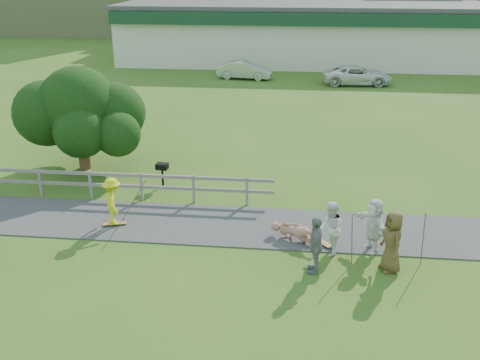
{
  "coord_description": "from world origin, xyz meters",
  "views": [
    {
      "loc": [
        3.69,
        -14.76,
        8.39
      ],
      "look_at": [
        1.88,
        2.0,
        1.52
      ],
      "focal_mm": 40.0,
      "sensor_mm": 36.0,
      "label": 1
    }
  ],
  "objects_px": {
    "car_silver": "(245,70)",
    "tree": "(81,127)",
    "spectator_a": "(330,229)",
    "spectator_c": "(392,241)",
    "car_white": "(357,75)",
    "skater_rider": "(113,204)",
    "spectator_b": "(316,245)",
    "bbq": "(163,175)",
    "skater_fallen": "(296,232)",
    "spectator_d": "(373,226)"
  },
  "relations": [
    {
      "from": "skater_rider",
      "to": "spectator_b",
      "type": "bearing_deg",
      "value": -135.05
    },
    {
      "from": "car_white",
      "to": "bbq",
      "type": "bearing_deg",
      "value": 151.75
    },
    {
      "from": "car_silver",
      "to": "tree",
      "type": "distance_m",
      "value": 20.84
    },
    {
      "from": "skater_rider",
      "to": "tree",
      "type": "distance_m",
      "value": 6.22
    },
    {
      "from": "skater_fallen",
      "to": "spectator_a",
      "type": "xyz_separation_m",
      "value": [
        1.03,
        -0.69,
        0.54
      ]
    },
    {
      "from": "skater_fallen",
      "to": "bbq",
      "type": "bearing_deg",
      "value": 82.32
    },
    {
      "from": "spectator_a",
      "to": "tree",
      "type": "bearing_deg",
      "value": -127.29
    },
    {
      "from": "skater_rider",
      "to": "skater_fallen",
      "type": "height_order",
      "value": "skater_rider"
    },
    {
      "from": "skater_fallen",
      "to": "spectator_a",
      "type": "relative_size",
      "value": 1.04
    },
    {
      "from": "tree",
      "to": "spectator_a",
      "type": "bearing_deg",
      "value": -31.85
    },
    {
      "from": "spectator_b",
      "to": "car_white",
      "type": "relative_size",
      "value": 0.35
    },
    {
      "from": "bbq",
      "to": "tree",
      "type": "bearing_deg",
      "value": 163.74
    },
    {
      "from": "skater_rider",
      "to": "spectator_a",
      "type": "bearing_deg",
      "value": -125.76
    },
    {
      "from": "spectator_a",
      "to": "bbq",
      "type": "bearing_deg",
      "value": -131.88
    },
    {
      "from": "spectator_c",
      "to": "car_white",
      "type": "relative_size",
      "value": 0.38
    },
    {
      "from": "skater_rider",
      "to": "car_white",
      "type": "xyz_separation_m",
      "value": [
        10.4,
        24.29,
        -0.14
      ]
    },
    {
      "from": "skater_rider",
      "to": "spectator_d",
      "type": "height_order",
      "value": "spectator_d"
    },
    {
      "from": "car_silver",
      "to": "tree",
      "type": "bearing_deg",
      "value": 172.34
    },
    {
      "from": "spectator_a",
      "to": "spectator_b",
      "type": "distance_m",
      "value": 1.18
    },
    {
      "from": "spectator_c",
      "to": "bbq",
      "type": "bearing_deg",
      "value": -138.91
    },
    {
      "from": "skater_fallen",
      "to": "tree",
      "type": "height_order",
      "value": "tree"
    },
    {
      "from": "car_silver",
      "to": "bbq",
      "type": "bearing_deg",
      "value": -176.62
    },
    {
      "from": "skater_rider",
      "to": "spectator_c",
      "type": "distance_m",
      "value": 9.14
    },
    {
      "from": "spectator_c",
      "to": "car_silver",
      "type": "distance_m",
      "value": 28.24
    },
    {
      "from": "skater_rider",
      "to": "spectator_a",
      "type": "xyz_separation_m",
      "value": [
        7.22,
        -1.12,
        0.04
      ]
    },
    {
      "from": "skater_rider",
      "to": "car_silver",
      "type": "relative_size",
      "value": 0.4
    },
    {
      "from": "tree",
      "to": "car_white",
      "type": "bearing_deg",
      "value": 54.59
    },
    {
      "from": "skater_rider",
      "to": "spectator_d",
      "type": "distance_m",
      "value": 8.58
    },
    {
      "from": "skater_fallen",
      "to": "spectator_a",
      "type": "bearing_deg",
      "value": -94.58
    },
    {
      "from": "bbq",
      "to": "car_white",
      "type": "bearing_deg",
      "value": 72.03
    },
    {
      "from": "tree",
      "to": "spectator_d",
      "type": "bearing_deg",
      "value": -27.56
    },
    {
      "from": "spectator_a",
      "to": "skater_fallen",
      "type": "bearing_deg",
      "value": -129.26
    },
    {
      "from": "car_silver",
      "to": "car_white",
      "type": "height_order",
      "value": "car_white"
    },
    {
      "from": "spectator_d",
      "to": "tree",
      "type": "distance_m",
      "value": 13.17
    },
    {
      "from": "spectator_c",
      "to": "skater_rider",
      "type": "bearing_deg",
      "value": -116.75
    },
    {
      "from": "car_silver",
      "to": "spectator_d",
      "type": "bearing_deg",
      "value": -159.52
    },
    {
      "from": "spectator_d",
      "to": "car_silver",
      "type": "height_order",
      "value": "spectator_d"
    },
    {
      "from": "car_white",
      "to": "spectator_c",
      "type": "bearing_deg",
      "value": 173.47
    },
    {
      "from": "spectator_b",
      "to": "car_silver",
      "type": "relative_size",
      "value": 0.42
    },
    {
      "from": "spectator_c",
      "to": "tree",
      "type": "bearing_deg",
      "value": -135.65
    },
    {
      "from": "car_silver",
      "to": "tree",
      "type": "relative_size",
      "value": 0.79
    },
    {
      "from": "skater_fallen",
      "to": "car_silver",
      "type": "bearing_deg",
      "value": 38.58
    },
    {
      "from": "spectator_b",
      "to": "tree",
      "type": "distance_m",
      "value": 12.42
    },
    {
      "from": "spectator_a",
      "to": "tree",
      "type": "xyz_separation_m",
      "value": [
        -10.32,
        6.41,
        0.99
      ]
    },
    {
      "from": "spectator_a",
      "to": "spectator_b",
      "type": "bearing_deg",
      "value": -29.11
    },
    {
      "from": "car_silver",
      "to": "skater_fallen",
      "type": "bearing_deg",
      "value": -164.31
    },
    {
      "from": "skater_fallen",
      "to": "spectator_d",
      "type": "xyz_separation_m",
      "value": [
        2.35,
        -0.35,
        0.55
      ]
    },
    {
      "from": "skater_fallen",
      "to": "spectator_d",
      "type": "height_order",
      "value": "spectator_d"
    },
    {
      "from": "skater_fallen",
      "to": "tree",
      "type": "relative_size",
      "value": 0.34
    },
    {
      "from": "spectator_d",
      "to": "car_silver",
      "type": "relative_size",
      "value": 0.42
    }
  ]
}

